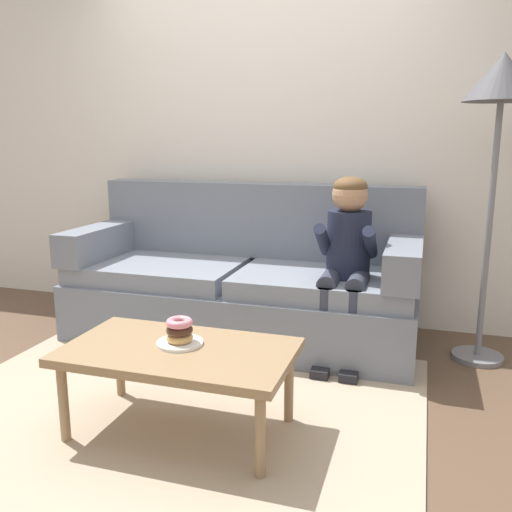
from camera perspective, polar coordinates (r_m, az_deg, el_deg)
name	(u,v)px	position (r m, az deg, el deg)	size (l,w,h in m)	color
ground	(193,388)	(3.03, -6.62, -13.58)	(10.00, 10.00, 0.00)	brown
wall_back	(267,127)	(4.05, 1.13, 13.40)	(8.00, 0.10, 2.80)	silver
area_rug	(172,408)	(2.83, -8.75, -15.52)	(2.41, 1.96, 0.01)	tan
couch	(244,284)	(3.66, -1.25, -3.00)	(2.26, 0.90, 1.01)	slate
coffee_table	(179,357)	(2.48, -8.09, -10.41)	(1.02, 0.58, 0.41)	#937551
person_child	(347,251)	(3.22, 9.48, 0.49)	(0.34, 0.58, 1.10)	#1E2338
plate	(180,343)	(2.50, -7.97, -9.01)	(0.21, 0.21, 0.01)	white
donut	(180,338)	(2.49, -7.99, -8.47)	(0.12, 0.12, 0.04)	tan
donut_second	(180,330)	(2.48, -8.01, -7.69)	(0.12, 0.12, 0.04)	#422619
donut_third	(179,322)	(2.47, -8.04, -6.90)	(0.12, 0.12, 0.04)	pink
toy_controller	(137,369)	(3.25, -12.36, -11.49)	(0.23, 0.09, 0.05)	blue
floor_lamp	(501,100)	(3.40, 24.27, 14.69)	(0.42, 0.42, 1.78)	slate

